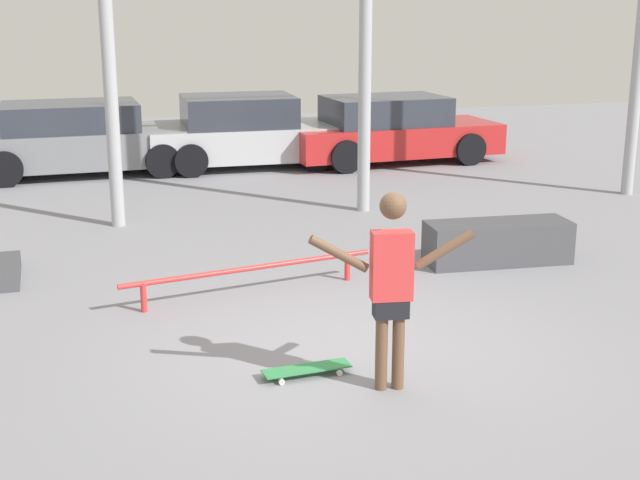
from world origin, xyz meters
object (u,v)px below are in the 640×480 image
(grind_box, at_px, (498,242))
(parked_car_grey, at_px, (79,139))
(skateboard, at_px, (307,369))
(parked_car_silver, at_px, (244,133))
(grind_rail, at_px, (251,271))
(skateboarder, at_px, (391,279))
(parked_car_red, at_px, (390,131))

(grind_box, height_order, parked_car_grey, parked_car_grey)
(skateboard, xyz_separation_m, parked_car_silver, (1.31, 10.39, 0.62))
(skateboard, height_order, grind_rail, grind_rail)
(skateboard, bearing_deg, grind_box, 35.53)
(grind_rail, xyz_separation_m, parked_car_silver, (1.38, 8.03, 0.39))
(skateboarder, relative_size, parked_car_grey, 0.38)
(parked_car_grey, relative_size, parked_car_silver, 1.17)
(skateboarder, xyz_separation_m, parked_car_silver, (0.68, 10.84, -0.33))
(parked_car_silver, xyz_separation_m, parked_car_red, (3.00, -0.31, -0.02))
(grind_box, xyz_separation_m, parked_car_red, (1.07, 7.26, 0.38))
(grind_rail, height_order, parked_car_red, parked_car_red)
(skateboard, distance_m, parked_car_silver, 10.49)
(grind_box, bearing_deg, parked_car_red, 81.60)
(skateboarder, bearing_deg, parked_car_red, 78.02)
(grind_box, xyz_separation_m, parked_car_silver, (-1.93, 7.57, 0.41))
(parked_car_red, bearing_deg, grind_box, -102.56)
(parked_car_grey, bearing_deg, grind_rail, -79.67)
(skateboarder, distance_m, grind_box, 4.25)
(grind_box, height_order, parked_car_red, parked_car_red)
(parked_car_silver, bearing_deg, parked_car_grey, -179.97)
(parked_car_silver, bearing_deg, skateboarder, -92.99)
(grind_rail, xyz_separation_m, parked_car_grey, (-1.84, 8.06, 0.38))
(skateboarder, height_order, parked_car_grey, skateboarder)
(skateboarder, height_order, grind_box, skateboarder)
(parked_car_red, bearing_deg, parked_car_grey, 172.72)
(parked_car_grey, height_order, parked_car_silver, parked_car_silver)
(parked_car_grey, xyz_separation_m, parked_car_silver, (3.22, -0.03, 0.01))
(skateboard, xyz_separation_m, grind_rail, (-0.07, 2.36, 0.22))
(parked_car_grey, xyz_separation_m, parked_car_red, (6.22, -0.34, -0.01))
(skateboarder, height_order, parked_car_silver, skateboarder)
(grind_rail, height_order, parked_car_silver, parked_car_silver)
(skateboard, xyz_separation_m, parked_car_red, (4.31, 10.09, 0.59))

